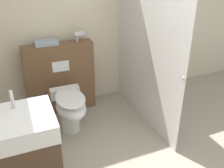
# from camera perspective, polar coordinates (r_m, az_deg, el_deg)

# --- Properties ---
(wall_back) EXTENTS (8.00, 0.06, 2.50)m
(wall_back) POSITION_cam_1_polar(r_m,az_deg,el_deg) (3.57, -6.05, 14.94)
(wall_back) COLOR beige
(wall_back) RESTS_ON ground_plane
(partition_panel) EXTENTS (0.92, 0.21, 0.99)m
(partition_panel) POSITION_cam_1_polar(r_m,az_deg,el_deg) (3.51, -11.67, 1.27)
(partition_panel) COLOR brown
(partition_panel) RESTS_ON ground_plane
(shower_glass) EXTENTS (0.04, 1.58, 1.91)m
(shower_glass) POSITION_cam_1_polar(r_m,az_deg,el_deg) (3.12, 7.80, 7.46)
(shower_glass) COLOR silver
(shower_glass) RESTS_ON ground_plane
(toilet) EXTENTS (0.37, 0.63, 0.53)m
(toilet) POSITION_cam_1_polar(r_m,az_deg,el_deg) (3.07, -9.56, -5.47)
(toilet) COLOR white
(toilet) RESTS_ON ground_plane
(hair_drier) EXTENTS (0.16, 0.07, 0.13)m
(hair_drier) POSITION_cam_1_polar(r_m,az_deg,el_deg) (3.36, -7.46, 11.14)
(hair_drier) COLOR #B7B7BC
(hair_drier) RESTS_ON partition_panel
(folded_towel) EXTENTS (0.29, 0.19, 0.05)m
(folded_towel) POSITION_cam_1_polar(r_m,az_deg,el_deg) (3.32, -14.83, 9.13)
(folded_towel) COLOR #8C9EAD
(folded_towel) RESTS_ON partition_panel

